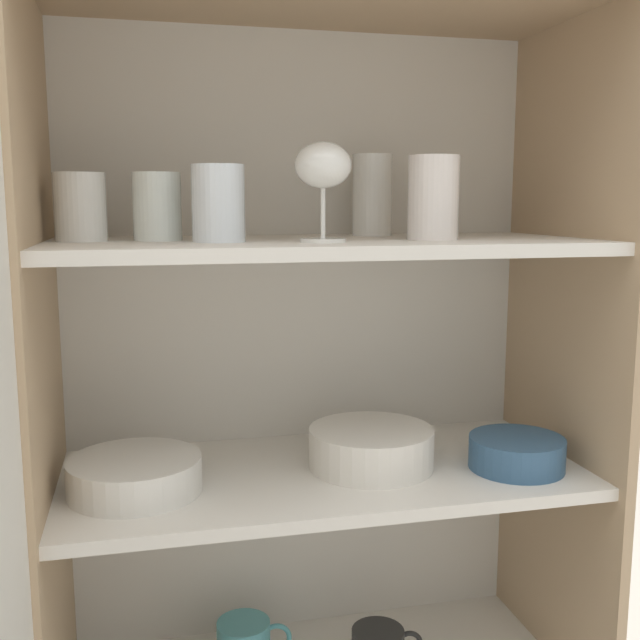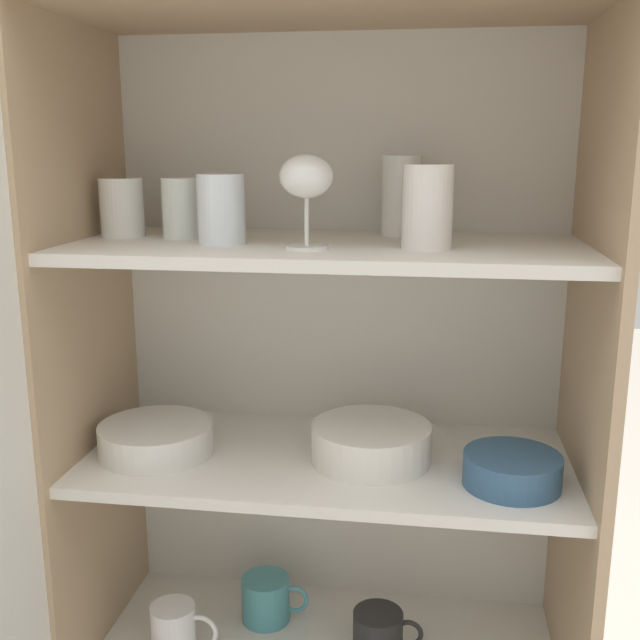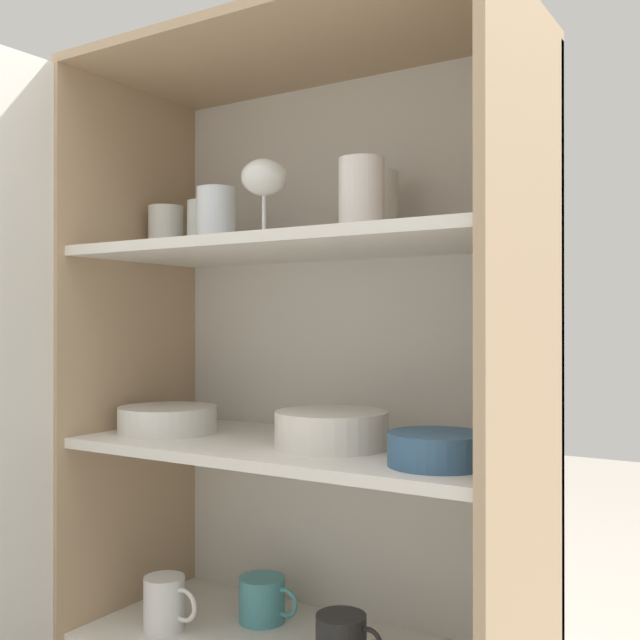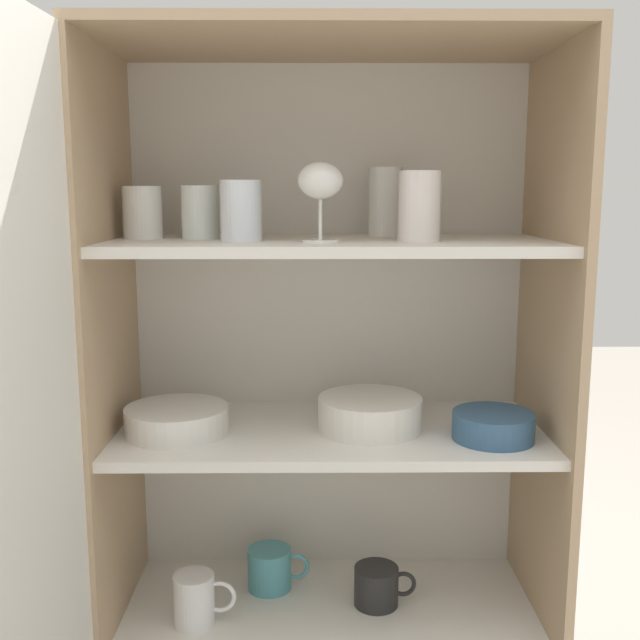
{
  "view_description": "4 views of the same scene",
  "coord_description": "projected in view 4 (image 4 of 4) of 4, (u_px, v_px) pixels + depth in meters",
  "views": [
    {
      "loc": [
        -0.28,
        -0.96,
        1.08
      ],
      "look_at": [
        0.01,
        0.25,
        0.88
      ],
      "focal_mm": 42.0,
      "sensor_mm": 36.0,
      "label": 1
    },
    {
      "loc": [
        0.17,
        -1.03,
        1.18
      ],
      "look_at": [
        -0.02,
        0.22,
        0.88
      ],
      "focal_mm": 42.0,
      "sensor_mm": 36.0,
      "label": 2
    },
    {
      "loc": [
        0.78,
        -0.99,
        0.87
      ],
      "look_at": [
        0.01,
        0.25,
        0.87
      ],
      "focal_mm": 42.0,
      "sensor_mm": 36.0,
      "label": 3
    },
    {
      "loc": [
        -0.03,
        -1.26,
        1.12
      ],
      "look_at": [
        -0.02,
        0.24,
        0.86
      ],
      "focal_mm": 42.0,
      "sensor_mm": 36.0,
      "label": 4
    }
  ],
  "objects": [
    {
      "name": "tumbler_glass_0",
      "position": [
        143.0,
        213.0,
        1.47
      ],
      "size": [
        0.08,
        0.08,
        0.1
      ],
      "color": "white",
      "rests_on": "shelf_board_upper"
    },
    {
      "name": "coffee_mug_extra_1",
      "position": [
        377.0,
        586.0,
        1.57
      ],
      "size": [
        0.13,
        0.09,
        0.08
      ],
      "color": "black",
      "rests_on": "shelf_board_lower"
    },
    {
      "name": "cupboard_back_panel",
      "position": [
        328.0,
        380.0,
        1.7
      ],
      "size": [
        0.89,
        0.02,
        1.38
      ],
      "primitive_type": "cube",
      "color": "silver",
      "rests_on": "ground_plane"
    },
    {
      "name": "wine_glass_0",
      "position": [
        320.0,
        184.0,
        1.35
      ],
      "size": [
        0.08,
        0.08,
        0.15
      ],
      "color": "white",
      "rests_on": "shelf_board_upper"
    },
    {
      "name": "shelf_board_lower",
      "position": [
        330.0,
        608.0,
        1.58
      ],
      "size": [
        0.85,
        0.38,
        0.02
      ],
      "primitive_type": "cube",
      "color": "silver"
    },
    {
      "name": "cupboard_top_panel",
      "position": [
        331.0,
        40.0,
        1.39
      ],
      "size": [
        0.89,
        0.42,
        0.02
      ],
      "primitive_type": "cube",
      "color": "tan",
      "rests_on": "cupboard_side_left"
    },
    {
      "name": "shelf_board_upper",
      "position": [
        330.0,
        245.0,
        1.45
      ],
      "size": [
        0.85,
        0.38,
        0.02
      ],
      "primitive_type": "cube",
      "color": "silver"
    },
    {
      "name": "cupboard_door",
      "position": [
        23.0,
        490.0,
        1.08
      ],
      "size": [
        0.04,
        0.44,
        1.38
      ],
      "color": "silver",
      "rests_on": "ground_plane"
    },
    {
      "name": "tumbler_glass_3",
      "position": [
        241.0,
        211.0,
        1.4
      ],
      "size": [
        0.08,
        0.08,
        0.11
      ],
      "color": "white",
      "rests_on": "shelf_board_upper"
    },
    {
      "name": "coffee_mug_extra_2",
      "position": [
        270.0,
        569.0,
        1.63
      ],
      "size": [
        0.13,
        0.09,
        0.09
      ],
      "color": "teal",
      "rests_on": "shelf_board_lower"
    },
    {
      "name": "tumbler_glass_1",
      "position": [
        385.0,
        202.0,
        1.55
      ],
      "size": [
        0.07,
        0.07,
        0.14
      ],
      "color": "white",
      "rests_on": "shelf_board_upper"
    },
    {
      "name": "mixing_bowl_large",
      "position": [
        370.0,
        412.0,
        1.5
      ],
      "size": [
        0.21,
        0.21,
        0.07
      ],
      "color": "silver",
      "rests_on": "shelf_board_middle"
    },
    {
      "name": "cupboard_side_right",
      "position": [
        545.0,
        404.0,
        1.51
      ],
      "size": [
        0.02,
        0.42,
        1.38
      ],
      "primitive_type": "cube",
      "color": "tan",
      "rests_on": "ground_plane"
    },
    {
      "name": "serving_bowl_small",
      "position": [
        493.0,
        424.0,
        1.44
      ],
      "size": [
        0.16,
        0.16,
        0.05
      ],
      "color": "#33567A",
      "rests_on": "shelf_board_middle"
    },
    {
      "name": "coffee_mug_primary",
      "position": [
        196.0,
        599.0,
        1.5
      ],
      "size": [
        0.13,
        0.08,
        0.1
      ],
      "color": "white",
      "rests_on": "shelf_board_lower"
    },
    {
      "name": "tumbler_glass_4",
      "position": [
        419.0,
        206.0,
        1.39
      ],
      "size": [
        0.08,
        0.08,
        0.13
      ],
      "color": "silver",
      "rests_on": "shelf_board_upper"
    },
    {
      "name": "cupboard_side_left",
      "position": [
        114.0,
        405.0,
        1.5
      ],
      "size": [
        0.02,
        0.42,
        1.38
      ],
      "primitive_type": "cube",
      "color": "tan",
      "rests_on": "ground_plane"
    },
    {
      "name": "plate_stack_white",
      "position": [
        177.0,
        420.0,
        1.48
      ],
      "size": [
        0.2,
        0.2,
        0.05
      ],
      "color": "silver",
      "rests_on": "shelf_board_middle"
    },
    {
      "name": "shelf_board_middle",
      "position": [
        330.0,
        433.0,
        1.52
      ],
      "size": [
        0.85,
        0.38,
        0.02
      ],
      "primitive_type": "cube",
      "color": "silver"
    },
    {
      "name": "tumbler_glass_2",
      "position": [
        200.0,
        212.0,
        1.47
      ],
      "size": [
        0.07,
        0.07,
        0.1
      ],
      "color": "white",
      "rests_on": "shelf_board_upper"
    }
  ]
}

